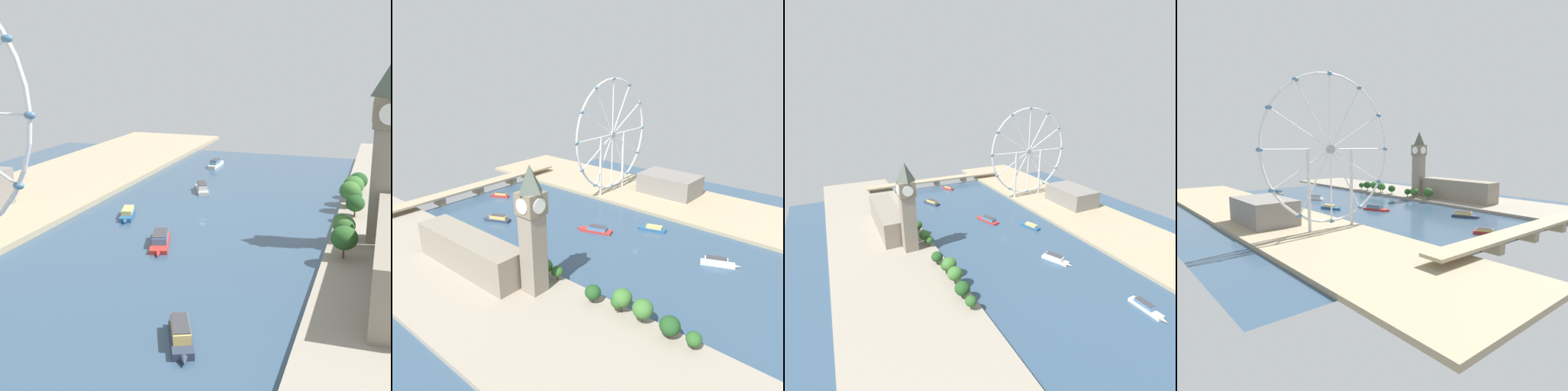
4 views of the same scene
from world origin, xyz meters
TOP-DOWN VIEW (x-y plane):
  - ground_plane at (0.00, 0.00)m, footprint 393.75×393.75m
  - riverbank_left at (-111.88, 0.00)m, footprint 90.00×520.00m
  - riverbank_right at (111.88, 0.00)m, footprint 90.00×520.00m
  - clock_tower at (-88.72, 14.41)m, footprint 14.72×14.72m
  - parliament_block at (-98.25, 68.33)m, footprint 22.00×91.83m
  - tree_row_embankment at (-73.49, -24.45)m, footprint 14.56×136.42m
  - ferris_wheel at (92.15, 92.73)m, footprint 114.07×3.20m
  - riverside_hall at (124.61, 41.66)m, footprint 36.58×58.51m
  - river_bridge at (0.00, 201.37)m, footprint 205.75×15.27m
  - tour_boat_0 at (39.19, 8.87)m, footprint 12.34×25.42m
  - tour_boat_1 at (18.85, -56.69)m, footprint 15.04×26.91m
  - tour_boat_3 at (-33.06, 124.87)m, footprint 15.26×26.20m
  - tour_boat_4 at (6.50, 43.69)m, footprint 15.94×31.76m
  - tour_boat_5 at (7.67, 173.87)m, footprint 12.63×20.33m

SIDE VIEW (x-z plane):
  - ground_plane at x=0.00m, z-range 0.00..0.00m
  - riverbank_left at x=-111.88m, z-range 0.00..3.00m
  - riverbank_right at x=111.88m, z-range 0.00..3.00m
  - tour_boat_0 at x=39.19m, z-range -0.41..4.20m
  - tour_boat_5 at x=7.67m, z-range -0.44..4.60m
  - tour_boat_4 at x=6.50m, z-range -0.52..4.91m
  - tour_boat_1 at x=18.85m, z-range -0.48..5.29m
  - tour_boat_3 at x=-33.06m, z-range -0.49..5.57m
  - river_bridge at x=0.00m, z-range 2.73..12.44m
  - tree_row_embankment at x=-73.49m, z-range 3.94..18.09m
  - riverside_hall at x=124.61m, z-range 3.00..23.23m
  - parliament_block at x=-98.25m, z-range 3.00..26.75m
  - clock_tower at x=-88.72m, z-range 4.74..85.07m
  - ferris_wheel at x=92.15m, z-range 4.26..120.84m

